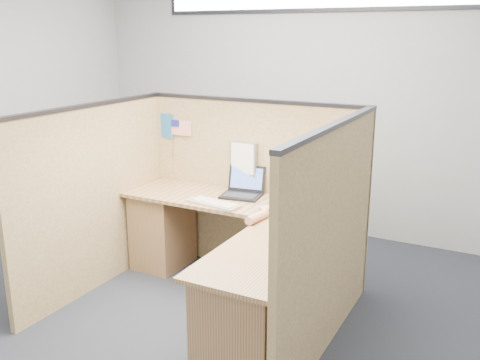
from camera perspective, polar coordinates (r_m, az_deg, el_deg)
The scene contains 13 objects.
floor at distance 4.16m, azimuth -4.99°, elevation -14.27°, with size 5.00×5.00×0.00m, color black.
wall_back at distance 5.68m, azimuth 7.12°, elevation 8.61°, with size 5.00×5.00×0.00m, color #A2A4A7.
cubicle_partitions at distance 4.19m, azimuth -2.09°, elevation -2.55°, with size 2.06×1.83×1.53m.
l_desk at distance 4.12m, azimuth -0.78°, elevation -8.42°, with size 1.95×1.75×0.73m.
laptop at distance 4.52m, azimuth 0.47°, elevation -0.91°, with size 0.35×0.35×0.23m.
keyboard at distance 4.28m, azimuth -2.78°, elevation -2.50°, with size 0.46×0.22×0.03m.
mouse at distance 4.07m, azimuth 2.79°, elevation -3.34°, with size 0.10×0.06×0.04m, color #B8B8BC.
hand_forearm at distance 3.96m, azimuth 2.15°, elevation -3.69°, with size 0.10×0.35×0.07m.
blue_poster at distance 4.99m, azimuth -7.87°, elevation 5.75°, with size 0.17×0.00×0.23m, color #205E95.
american_flag at distance 4.90m, azimuth -6.52°, elevation 5.41°, with size 0.22×0.01×0.37m.
file_holder at distance 4.59m, azimuth 0.38°, elevation 2.13°, with size 0.24×0.05×0.31m.
paper_left at distance 4.40m, azimuth 6.49°, elevation 1.79°, with size 0.20×0.00×0.25m, color white.
paper_right at distance 4.36m, azimuth 8.46°, elevation 1.01°, with size 0.21×0.00×0.26m, color white.
Camera 1 is at (1.99, -3.03, 2.05)m, focal length 40.00 mm.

